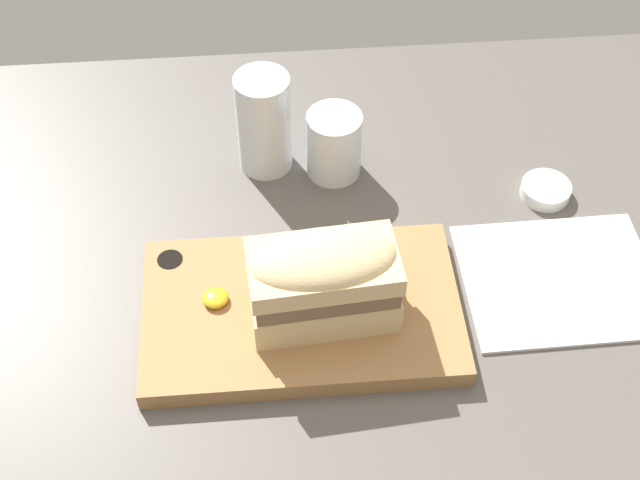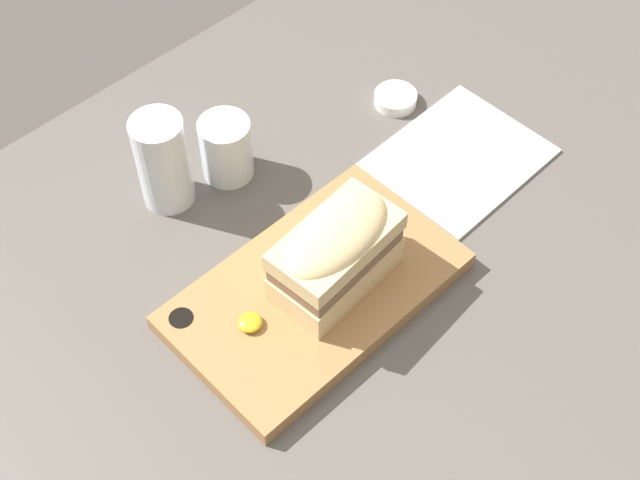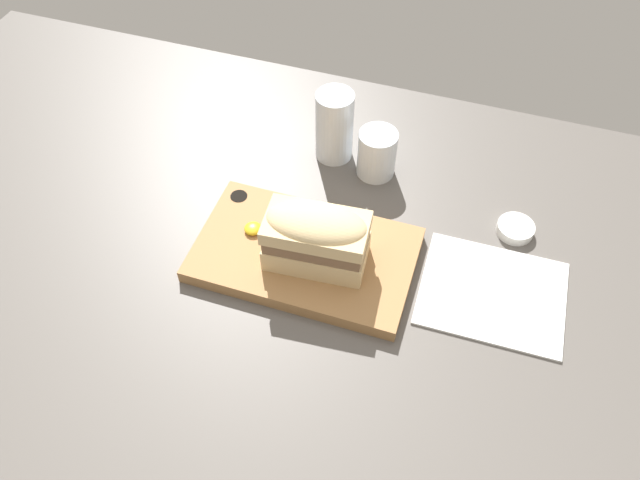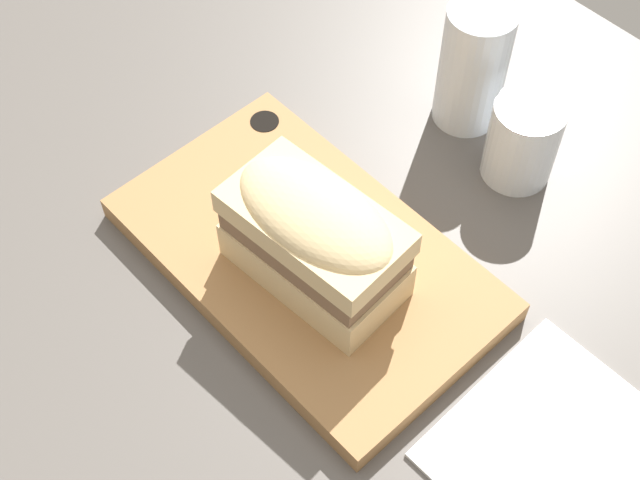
% 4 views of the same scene
% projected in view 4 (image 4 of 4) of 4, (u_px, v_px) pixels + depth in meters
% --- Properties ---
extents(dining_table, '(1.66, 0.95, 0.02)m').
position_uv_depth(dining_table, '(280.00, 313.00, 0.73)').
color(dining_table, '#56514C').
rests_on(dining_table, ground).
extents(serving_board, '(0.32, 0.19, 0.02)m').
position_uv_depth(serving_board, '(306.00, 257.00, 0.74)').
color(serving_board, '#9E7042').
rests_on(serving_board, dining_table).
extents(sandwich, '(0.15, 0.09, 0.09)m').
position_uv_depth(sandwich, '(315.00, 236.00, 0.67)').
color(sandwich, '#DBBC84').
rests_on(sandwich, serving_board).
extents(mustard_dollop, '(0.03, 0.03, 0.01)m').
position_uv_depth(mustard_dollop, '(249.00, 181.00, 0.76)').
color(mustard_dollop, gold).
rests_on(mustard_dollop, serving_board).
extents(water_glass, '(0.06, 0.06, 0.12)m').
position_uv_depth(water_glass, '(472.00, 73.00, 0.80)').
color(water_glass, silver).
rests_on(water_glass, dining_table).
extents(wine_glass, '(0.06, 0.06, 0.08)m').
position_uv_depth(wine_glass, '(522.00, 142.00, 0.77)').
color(wine_glass, silver).
rests_on(wine_glass, dining_table).
extents(napkin, '(0.20, 0.17, 0.00)m').
position_uv_depth(napkin, '(585.00, 475.00, 0.64)').
color(napkin, white).
rests_on(napkin, dining_table).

